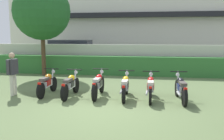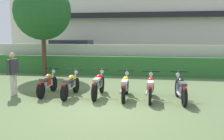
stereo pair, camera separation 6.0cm
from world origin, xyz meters
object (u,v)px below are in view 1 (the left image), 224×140
Objects in this scene: motorcycle_in_row_2 at (98,84)px; motorcycle_in_row_3 at (125,86)px; motorcycle_in_row_5 at (181,88)px; inspector_person at (13,70)px; motorcycle_in_row_4 at (151,87)px; parked_car at (73,54)px; tree_near_inspector at (42,12)px; motorcycle_in_row_1 at (70,85)px; motorcycle_in_row_0 at (47,83)px.

motorcycle_in_row_2 is 1.03× the size of motorcycle_in_row_3.
motorcycle_in_row_5 is 1.21× the size of inspector_person.
motorcycle_in_row_3 is 0.89m from motorcycle_in_row_4.
motorcycle_in_row_5 is at bearing 1.28° from inspector_person.
motorcycle_in_row_3 is at bearing -62.00° from parked_car.
inspector_person is (0.34, -8.30, 0.00)m from parked_car.
motorcycle_in_row_3 is 0.99× the size of motorcycle_in_row_5.
tree_near_inspector is at bearing 47.61° from motorcycle_in_row_3.
motorcycle_in_row_3 is at bearing 2.88° from inspector_person.
motorcycle_in_row_1 is at bearing 91.09° from motorcycle_in_row_3.
tree_near_inspector reaches higher than motorcycle_in_row_1.
motorcycle_in_row_0 is at bearing 11.50° from inspector_person.
inspector_person reaches higher than motorcycle_in_row_0.
motorcycle_in_row_0 is at bearing 88.40° from motorcycle_in_row_4.
tree_near_inspector reaches higher than parked_car.
motorcycle_in_row_3 is at bearing -87.40° from motorcycle_in_row_1.
motorcycle_in_row_2 is 1.02× the size of motorcycle_in_row_5.
parked_car is at bearing 34.00° from motorcycle_in_row_5.
motorcycle_in_row_5 reaches higher than motorcycle_in_row_3.
motorcycle_in_row_1 is (0.95, -0.13, 0.00)m from motorcycle_in_row_0.
motorcycle_in_row_0 is at bearing 84.44° from motorcycle_in_row_5.
motorcycle_in_row_4 is 1.02m from motorcycle_in_row_5.
motorcycle_in_row_3 is 4.22m from inspector_person.
motorcycle_in_row_2 reaches higher than motorcycle_in_row_0.
parked_car reaches higher than motorcycle_in_row_3.
motorcycle_in_row_5 is (2.91, -0.16, -0.01)m from motorcycle_in_row_2.
motorcycle_in_row_3 is (5.03, -4.38, -3.04)m from tree_near_inspector.
inspector_person is (-4.18, -0.21, 0.50)m from motorcycle_in_row_3.
tree_near_inspector reaches higher than inspector_person.
motorcycle_in_row_1 reaches higher than motorcycle_in_row_3.
tree_near_inspector is 7.33m from motorcycle_in_row_3.
motorcycle_in_row_1 is 0.99× the size of motorcycle_in_row_3.
motorcycle_in_row_1 is 0.96× the size of motorcycle_in_row_2.
motorcycle_in_row_2 is at bearing -90.24° from motorcycle_in_row_0.
parked_car is at bearing 17.27° from motorcycle_in_row_1.
motorcycle_in_row_2 is 1.00m from motorcycle_in_row_3.
motorcycle_in_row_5 reaches higher than motorcycle_in_row_4.
parked_car is 2.35× the size of motorcycle_in_row_5.
motorcycle_in_row_2 is at bearing -67.46° from parked_car.
inspector_person is (0.85, -4.59, -2.55)m from tree_near_inspector.
motorcycle_in_row_1 is at bearing -74.07° from parked_car.
tree_near_inspector is at bearing -99.01° from parked_car.
parked_car is 2.31× the size of motorcycle_in_row_2.
motorcycle_in_row_5 is at bearing -90.31° from motorcycle_in_row_4.
motorcycle_in_row_4 is 1.16× the size of inspector_person.
motorcycle_in_row_4 is (5.41, -8.16, -0.49)m from parked_car.
motorcycle_in_row_3 is at bearing 85.61° from motorcycle_in_row_4.
motorcycle_in_row_5 is at bearing -32.69° from tree_near_inspector.
tree_near_inspector reaches higher than motorcycle_in_row_3.
motorcycle_in_row_0 is (1.57, -8.05, -0.50)m from parked_car.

